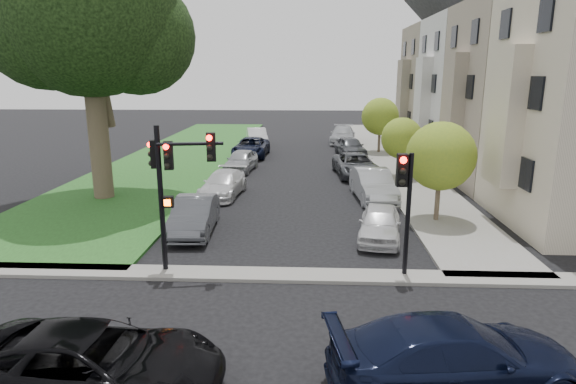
{
  "coord_description": "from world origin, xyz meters",
  "views": [
    {
      "loc": [
        0.79,
        -11.95,
        6.24
      ],
      "look_at": [
        0.0,
        5.0,
        2.0
      ],
      "focal_mm": 30.0,
      "sensor_mm": 36.0,
      "label": 1
    }
  ],
  "objects_px": {
    "car_cross_far": "(455,356)",
    "car_parked_8": "(251,147)",
    "small_tree_a": "(441,156)",
    "traffic_signal_main": "(172,173)",
    "car_parked_5": "(194,215)",
    "car_parked_7": "(241,160)",
    "traffic_signal_secondary": "(405,192)",
    "eucalyptus": "(85,6)",
    "car_parked_4": "(343,135)",
    "car_parked_0": "(380,223)",
    "car_parked_9": "(257,137)",
    "small_tree_c": "(380,117)",
    "car_parked_3": "(350,147)",
    "car_cross_near": "(92,364)",
    "car_parked_1": "(373,185)",
    "car_parked_2": "(356,165)",
    "small_tree_b": "(402,138)",
    "car_parked_6": "(223,184)"
  },
  "relations": [
    {
      "from": "small_tree_a",
      "to": "car_parked_1",
      "type": "distance_m",
      "value": 4.7
    },
    {
      "from": "car_cross_far",
      "to": "car_parked_8",
      "type": "xyz_separation_m",
      "value": [
        -7.41,
        27.28,
        -0.03
      ]
    },
    {
      "from": "small_tree_b",
      "to": "car_parked_9",
      "type": "bearing_deg",
      "value": 127.77
    },
    {
      "from": "small_tree_c",
      "to": "car_cross_near",
      "type": "bearing_deg",
      "value": -107.83
    },
    {
      "from": "car_parked_8",
      "to": "car_parked_3",
      "type": "bearing_deg",
      "value": 5.8
    },
    {
      "from": "small_tree_a",
      "to": "car_parked_7",
      "type": "height_order",
      "value": "small_tree_a"
    },
    {
      "from": "small_tree_c",
      "to": "traffic_signal_secondary",
      "type": "relative_size",
      "value": 1.11
    },
    {
      "from": "traffic_signal_secondary",
      "to": "car_parked_5",
      "type": "bearing_deg",
      "value": 151.92
    },
    {
      "from": "car_parked_5",
      "to": "car_parked_2",
      "type": "bearing_deg",
      "value": 52.95
    },
    {
      "from": "car_parked_0",
      "to": "car_parked_8",
      "type": "relative_size",
      "value": 0.73
    },
    {
      "from": "car_parked_2",
      "to": "traffic_signal_secondary",
      "type": "bearing_deg",
      "value": -95.69
    },
    {
      "from": "small_tree_a",
      "to": "traffic_signal_main",
      "type": "xyz_separation_m",
      "value": [
        -9.63,
        -5.76,
        0.38
      ]
    },
    {
      "from": "car_parked_5",
      "to": "car_parked_9",
      "type": "height_order",
      "value": "car_parked_9"
    },
    {
      "from": "traffic_signal_main",
      "to": "traffic_signal_secondary",
      "type": "relative_size",
      "value": 1.2
    },
    {
      "from": "small_tree_a",
      "to": "traffic_signal_main",
      "type": "distance_m",
      "value": 11.23
    },
    {
      "from": "car_parked_9",
      "to": "car_parked_7",
      "type": "bearing_deg",
      "value": -100.3
    },
    {
      "from": "car_cross_near",
      "to": "car_parked_5",
      "type": "relative_size",
      "value": 1.2
    },
    {
      "from": "car_parked_4",
      "to": "car_parked_1",
      "type": "bearing_deg",
      "value": -83.74
    },
    {
      "from": "small_tree_a",
      "to": "car_parked_5",
      "type": "height_order",
      "value": "small_tree_a"
    },
    {
      "from": "car_parked_0",
      "to": "car_parked_9",
      "type": "xyz_separation_m",
      "value": [
        -7.35,
        24.02,
        0.1
      ]
    },
    {
      "from": "small_tree_a",
      "to": "small_tree_c",
      "type": "xyz_separation_m",
      "value": [
        0.0,
        18.0,
        0.03
      ]
    },
    {
      "from": "car_cross_far",
      "to": "car_parked_5",
      "type": "distance_m",
      "value": 12.09
    },
    {
      "from": "car_cross_far",
      "to": "car_parked_3",
      "type": "height_order",
      "value": "car_cross_far"
    },
    {
      "from": "car_cross_near",
      "to": "car_parked_1",
      "type": "relative_size",
      "value": 1.1
    },
    {
      "from": "car_parked_1",
      "to": "car_cross_far",
      "type": "bearing_deg",
      "value": -96.16
    },
    {
      "from": "car_parked_1",
      "to": "car_parked_2",
      "type": "relative_size",
      "value": 0.93
    },
    {
      "from": "traffic_signal_main",
      "to": "car_parked_6",
      "type": "height_order",
      "value": "traffic_signal_main"
    },
    {
      "from": "car_parked_0",
      "to": "traffic_signal_main",
      "type": "bearing_deg",
      "value": -143.79
    },
    {
      "from": "car_parked_9",
      "to": "car_parked_3",
      "type": "bearing_deg",
      "value": -45.26
    },
    {
      "from": "car_parked_2",
      "to": "car_parked_3",
      "type": "distance_m",
      "value": 7.27
    },
    {
      "from": "car_cross_near",
      "to": "car_parked_6",
      "type": "distance_m",
      "value": 15.88
    },
    {
      "from": "small_tree_b",
      "to": "traffic_signal_secondary",
      "type": "height_order",
      "value": "traffic_signal_secondary"
    },
    {
      "from": "traffic_signal_secondary",
      "to": "car_parked_9",
      "type": "height_order",
      "value": "traffic_signal_secondary"
    },
    {
      "from": "eucalyptus",
      "to": "car_parked_5",
      "type": "xyz_separation_m",
      "value": [
        5.86,
        -4.96,
        -8.51
      ]
    },
    {
      "from": "small_tree_b",
      "to": "traffic_signal_secondary",
      "type": "distance_m",
      "value": 14.72
    },
    {
      "from": "traffic_signal_secondary",
      "to": "car_parked_3",
      "type": "bearing_deg",
      "value": 89.51
    },
    {
      "from": "eucalyptus",
      "to": "car_parked_9",
      "type": "height_order",
      "value": "eucalyptus"
    },
    {
      "from": "car_parked_8",
      "to": "small_tree_a",
      "type": "bearing_deg",
      "value": -56.49
    },
    {
      "from": "car_parked_9",
      "to": "traffic_signal_main",
      "type": "bearing_deg",
      "value": -100.4
    },
    {
      "from": "car_parked_5",
      "to": "car_parked_7",
      "type": "xyz_separation_m",
      "value": [
        0.11,
        12.36,
        -0.02
      ]
    },
    {
      "from": "car_parked_7",
      "to": "car_parked_8",
      "type": "relative_size",
      "value": 0.78
    },
    {
      "from": "car_parked_3",
      "to": "car_parked_5",
      "type": "xyz_separation_m",
      "value": [
        -7.63,
        -18.34,
        -0.03
      ]
    },
    {
      "from": "car_parked_6",
      "to": "car_parked_3",
      "type": "bearing_deg",
      "value": 64.48
    },
    {
      "from": "car_parked_7",
      "to": "car_parked_5",
      "type": "bearing_deg",
      "value": -84.27
    },
    {
      "from": "small_tree_c",
      "to": "car_parked_4",
      "type": "distance_m",
      "value": 6.28
    },
    {
      "from": "eucalyptus",
      "to": "car_parked_4",
      "type": "distance_m",
      "value": 25.67
    },
    {
      "from": "small_tree_c",
      "to": "car_parked_3",
      "type": "xyz_separation_m",
      "value": [
        -2.36,
        -1.49,
        -2.15
      ]
    },
    {
      "from": "traffic_signal_main",
      "to": "car_parked_8",
      "type": "height_order",
      "value": "traffic_signal_main"
    },
    {
      "from": "car_parked_3",
      "to": "car_parked_4",
      "type": "bearing_deg",
      "value": 80.32
    },
    {
      "from": "small_tree_c",
      "to": "car_parked_7",
      "type": "xyz_separation_m",
      "value": [
        -9.88,
        -7.47,
        -2.2
      ]
    }
  ]
}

